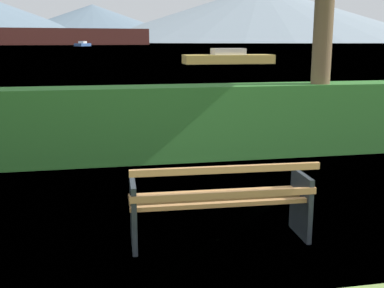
% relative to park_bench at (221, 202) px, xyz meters
% --- Properties ---
extents(ground_plane, '(1400.00, 1400.00, 0.00)m').
position_rel_park_bench_xyz_m(ground_plane, '(0.00, 0.06, -0.43)').
color(ground_plane, olive).
extents(water_surface, '(620.00, 620.00, 0.00)m').
position_rel_park_bench_xyz_m(water_surface, '(0.00, 308.89, -0.43)').
color(water_surface, '#7A99A8').
rests_on(water_surface, ground_plane).
extents(park_bench, '(1.84, 0.64, 0.87)m').
position_rel_park_bench_xyz_m(park_bench, '(0.00, 0.00, 0.00)').
color(park_bench, '#A0703F').
rests_on(park_bench, ground_plane).
extents(hedge_row, '(11.42, 0.74, 1.27)m').
position_rel_park_bench_xyz_m(hedge_row, '(0.00, 3.59, 0.20)').
color(hedge_row, '#2D6B28').
rests_on(hedge_row, ground_plane).
extents(cargo_ship_large, '(110.38, 34.37, 23.90)m').
position_rel_park_bench_xyz_m(cargo_ship_large, '(-37.34, 234.45, 6.25)').
color(cargo_ship_large, '#471E19').
rests_on(cargo_ship_large, water_surface).
extents(sailboat_mid, '(6.03, 9.06, 1.84)m').
position_rel_park_bench_xyz_m(sailboat_mid, '(-4.80, 178.23, 0.24)').
color(sailboat_mid, '#335693').
rests_on(sailboat_mid, water_surface).
extents(tender_far, '(8.03, 2.69, 1.35)m').
position_rel_park_bench_xyz_m(tender_far, '(10.60, 37.52, 0.07)').
color(tender_far, gold).
rests_on(tender_far, water_surface).
extents(distant_hills, '(782.18, 415.08, 74.22)m').
position_rel_park_bench_xyz_m(distant_hills, '(-12.39, 553.10, 32.85)').
color(distant_hills, slate).
rests_on(distant_hills, ground_plane).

